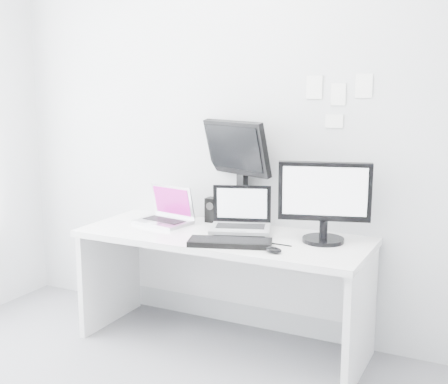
{
  "coord_description": "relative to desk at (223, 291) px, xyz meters",
  "views": [
    {
      "loc": [
        1.57,
        -1.88,
        1.66
      ],
      "look_at": [
        0.02,
        1.23,
        1.0
      ],
      "focal_mm": 47.06,
      "sensor_mm": 36.0,
      "label": 1
    }
  ],
  "objects": [
    {
      "name": "wall_note_1",
      "position": [
        0.6,
        0.34,
        1.22
      ],
      "size": [
        0.09,
        0.0,
        0.13
      ],
      "primitive_type": "cube",
      "color": "white",
      "rests_on": "back_wall"
    },
    {
      "name": "back_wall",
      "position": [
        0.0,
        0.35,
        0.99
      ],
      "size": [
        3.6,
        0.0,
        3.6
      ],
      "primitive_type": "plane",
      "rotation": [
        1.57,
        0.0,
        0.0
      ],
      "color": "#B7B9BC",
      "rests_on": "ground"
    },
    {
      "name": "samsung_monitor",
      "position": [
        0.61,
        0.11,
        0.61
      ],
      "size": [
        0.58,
        0.39,
        0.49
      ],
      "primitive_type": "cube",
      "rotation": [
        0.0,
        0.0,
        0.29
      ],
      "color": "black",
      "rests_on": "desk"
    },
    {
      "name": "mouse",
      "position": [
        0.43,
        -0.23,
        0.38
      ],
      "size": [
        0.11,
        0.09,
        0.03
      ],
      "primitive_type": "ellipsoid",
      "rotation": [
        0.0,
        0.0,
        -0.25
      ],
      "color": "black",
      "rests_on": "desk"
    },
    {
      "name": "rear_monitor",
      "position": [
        -0.02,
        0.27,
        0.72
      ],
      "size": [
        0.55,
        0.36,
        0.7
      ],
      "primitive_type": "cube",
      "rotation": [
        0.0,
        0.0,
        -0.38
      ],
      "color": "black",
      "rests_on": "desk"
    },
    {
      "name": "keyboard",
      "position": [
        0.15,
        -0.2,
        0.38
      ],
      "size": [
        0.51,
        0.31,
        0.03
      ],
      "primitive_type": "cube",
      "rotation": [
        0.0,
        0.0,
        0.32
      ],
      "color": "black",
      "rests_on": "desk"
    },
    {
      "name": "wall_note_2",
      "position": [
        0.75,
        0.34,
        1.26
      ],
      "size": [
        0.1,
        0.0,
        0.14
      ],
      "primitive_type": "cube",
      "color": "white",
      "rests_on": "back_wall"
    },
    {
      "name": "wall_note_0",
      "position": [
        0.45,
        0.34,
        1.26
      ],
      "size": [
        0.1,
        0.0,
        0.14
      ],
      "primitive_type": "cube",
      "color": "white",
      "rests_on": "back_wall"
    },
    {
      "name": "desk",
      "position": [
        0.0,
        0.0,
        0.0
      ],
      "size": [
        1.8,
        0.7,
        0.73
      ],
      "primitive_type": "cube",
      "color": "white",
      "rests_on": "ground"
    },
    {
      "name": "macbook",
      "position": [
        -0.48,
        0.06,
        0.5
      ],
      "size": [
        0.39,
        0.32,
        0.26
      ],
      "primitive_type": "cube",
      "rotation": [
        0.0,
        0.0,
        -0.19
      ],
      "color": "#A9AAAE",
      "rests_on": "desk"
    },
    {
      "name": "wall_note_3",
      "position": [
        0.58,
        0.34,
        1.05
      ],
      "size": [
        0.11,
        0.0,
        0.08
      ],
      "primitive_type": "cube",
      "color": "white",
      "rests_on": "back_wall"
    },
    {
      "name": "dell_laptop",
      "position": [
        0.1,
        0.03,
        0.52
      ],
      "size": [
        0.44,
        0.39,
        0.3
      ],
      "primitive_type": "cube",
      "rotation": [
        0.0,
        0.0,
        0.34
      ],
      "color": "#9FA2A6",
      "rests_on": "desk"
    },
    {
      "name": "speaker",
      "position": [
        -0.21,
        0.26,
        0.45
      ],
      "size": [
        0.1,
        0.1,
        0.16
      ],
      "primitive_type": "cube",
      "rotation": [
        0.0,
        0.0,
        0.34
      ],
      "color": "black",
      "rests_on": "desk"
    }
  ]
}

